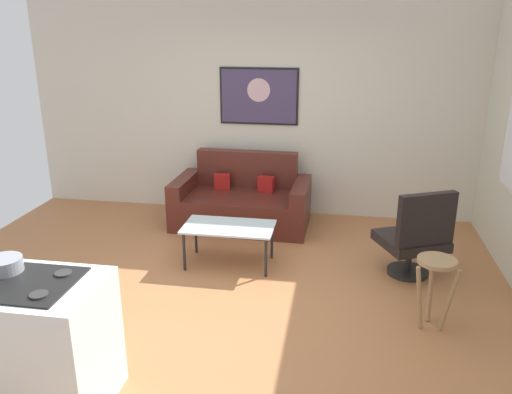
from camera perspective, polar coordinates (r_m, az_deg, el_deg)
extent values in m
cube|color=#AB6C41|center=(4.89, -2.50, -11.37)|extent=(6.40, 6.40, 0.04)
cube|color=beige|center=(6.70, 1.69, 9.87)|extent=(6.40, 0.05, 2.80)
cube|color=#4D1F18|center=(6.47, -1.62, -1.43)|extent=(1.32, 0.92, 0.41)
cube|color=#4D1F18|center=(6.67, -0.97, 3.15)|extent=(1.30, 0.19, 0.47)
cube|color=#4D1F18|center=(6.63, -7.86, -0.26)|extent=(0.20, 0.89, 0.59)
cube|color=#4D1F18|center=(6.32, 4.91, -1.09)|extent=(0.20, 0.89, 0.59)
cube|color=maroon|center=(6.58, -3.76, 1.69)|extent=(0.21, 0.14, 0.20)
cube|color=maroon|center=(6.46, 1.13, 1.41)|extent=(0.22, 0.14, 0.20)
cube|color=silver|center=(5.36, -3.02, -3.31)|extent=(0.94, 0.52, 0.02)
cylinder|color=#232326|center=(5.35, -7.93, -6.00)|extent=(0.03, 0.03, 0.41)
cylinder|color=#232326|center=(5.18, 1.10, -6.71)|extent=(0.03, 0.03, 0.41)
cylinder|color=#232326|center=(5.73, -6.65, -4.22)|extent=(0.03, 0.03, 0.41)
cylinder|color=#232326|center=(5.57, 1.76, -4.81)|extent=(0.03, 0.03, 0.41)
cylinder|color=black|center=(5.54, 16.35, -7.89)|extent=(0.41, 0.41, 0.04)
cylinder|color=black|center=(5.46, 16.53, -6.14)|extent=(0.06, 0.06, 0.33)
cube|color=black|center=(5.40, 16.68, -4.64)|extent=(0.77, 0.76, 0.10)
cube|color=black|center=(5.12, 18.28, -2.38)|extent=(0.57, 0.32, 0.52)
cylinder|color=#9D7B51|center=(4.43, 19.35, -6.69)|extent=(0.31, 0.31, 0.03)
cylinder|color=#9D7B51|center=(4.69, 18.68, -9.45)|extent=(0.04, 0.13, 0.59)
cylinder|color=#9D7B51|center=(4.49, 17.57, -10.60)|extent=(0.13, 0.10, 0.59)
cylinder|color=#9D7B51|center=(4.53, 20.52, -10.66)|extent=(0.13, 0.10, 0.59)
cube|color=silver|center=(3.90, -26.34, -14.04)|extent=(1.43, 0.65, 0.89)
cube|color=black|center=(3.55, -23.97, -8.66)|extent=(0.60, 0.52, 0.01)
cylinder|color=#2D2D2D|center=(3.35, -22.82, -9.90)|extent=(0.11, 0.11, 0.01)
cylinder|color=#2D2D2D|center=(3.74, -25.05, -7.22)|extent=(0.11, 0.11, 0.01)
cylinder|color=#2D2D2D|center=(3.56, -20.48, -7.87)|extent=(0.11, 0.11, 0.01)
cylinder|color=#8D939C|center=(3.75, -25.91, -7.46)|extent=(0.13, 0.13, 0.01)
cylinder|color=#8D939C|center=(3.73, -26.01, -6.83)|extent=(0.23, 0.23, 0.11)
cube|color=black|center=(6.66, 0.32, 11.04)|extent=(1.00, 0.01, 0.72)
cube|color=#46395A|center=(6.66, 0.31, 11.04)|extent=(0.95, 0.02, 0.67)
cylinder|color=#D2A7AF|center=(6.63, 0.29, 11.71)|extent=(0.29, 0.01, 0.29)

